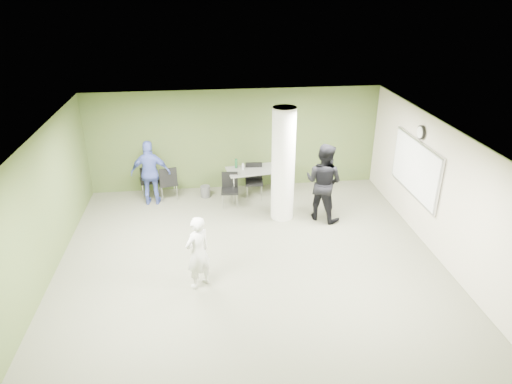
{
  "coord_description": "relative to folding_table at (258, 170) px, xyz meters",
  "views": [
    {
      "loc": [
        -0.84,
        -7.98,
        5.42
      ],
      "look_at": [
        0.23,
        1.0,
        1.19
      ],
      "focal_mm": 32.0,
      "sensor_mm": 36.0,
      "label": 1
    }
  ],
  "objects": [
    {
      "name": "column",
      "position": [
        0.44,
        -1.27,
        0.64
      ],
      "size": [
        0.56,
        0.56,
        2.8
      ],
      "primitive_type": "cylinder",
      "color": "silver",
      "rests_on": "floor"
    },
    {
      "name": "folding_table",
      "position": [
        0.0,
        0.0,
        0.0
      ],
      "size": [
        1.8,
        1.0,
        1.06
      ],
      "rotation": [
        0.0,
        0.0,
        0.15
      ],
      "color": "gray",
      "rests_on": "floor"
    },
    {
      "name": "floor",
      "position": [
        -0.56,
        -3.27,
        -0.76
      ],
      "size": [
        8.0,
        8.0,
        0.0
      ],
      "primitive_type": "plane",
      "color": "#5B5B48",
      "rests_on": "ground"
    },
    {
      "name": "chair_back_left",
      "position": [
        -2.94,
        0.29,
        -0.22
      ],
      "size": [
        0.53,
        0.53,
        0.92
      ],
      "rotation": [
        0.0,
        0.0,
        3.33
      ],
      "color": "black",
      "rests_on": "floor"
    },
    {
      "name": "whiteboard",
      "position": [
        3.36,
        -2.07,
        0.74
      ],
      "size": [
        0.05,
        2.3,
        1.3
      ],
      "color": "silver",
      "rests_on": "wall_right_cream"
    },
    {
      "name": "wall_left",
      "position": [
        -4.56,
        -3.27,
        0.64
      ],
      "size": [
        0.02,
        8.0,
        2.8
      ],
      "primitive_type": "cube",
      "color": "#50602D",
      "rests_on": "floor"
    },
    {
      "name": "woman_white",
      "position": [
        -1.63,
        -3.89,
        -0.01
      ],
      "size": [
        0.65,
        0.62,
        1.5
      ],
      "primitive_type": "imported",
      "rotation": [
        0.0,
        0.0,
        3.82
      ],
      "color": "silver",
      "rests_on": "floor"
    },
    {
      "name": "ceiling",
      "position": [
        -0.56,
        -3.27,
        2.04
      ],
      "size": [
        8.0,
        8.0,
        0.0
      ],
      "primitive_type": "plane",
      "rotation": [
        3.14,
        0.0,
        0.0
      ],
      "color": "white",
      "rests_on": "wall_back"
    },
    {
      "name": "chair_table_right",
      "position": [
        -0.12,
        -0.02,
        -0.21
      ],
      "size": [
        0.51,
        0.51,
        0.95
      ],
      "rotation": [
        0.0,
        0.0,
        -0.08
      ],
      "color": "black",
      "rests_on": "floor"
    },
    {
      "name": "man_blue",
      "position": [
        -2.82,
        -0.12,
        0.11
      ],
      "size": [
        1.04,
        0.48,
        1.74
      ],
      "primitive_type": "imported",
      "rotation": [
        0.0,
        0.0,
        3.09
      ],
      "color": "#4352A7",
      "rests_on": "floor"
    },
    {
      "name": "chair_back_right",
      "position": [
        -2.42,
        0.04,
        -0.2
      ],
      "size": [
        0.57,
        0.57,
        0.96
      ],
      "rotation": [
        0.0,
        0.0,
        3.37
      ],
      "color": "black",
      "rests_on": "floor"
    },
    {
      "name": "wall_right_cream",
      "position": [
        3.44,
        -3.27,
        0.64
      ],
      "size": [
        0.02,
        8.0,
        2.8
      ],
      "primitive_type": "cube",
      "color": "beige",
      "rests_on": "floor"
    },
    {
      "name": "man_black",
      "position": [
        1.41,
        -1.45,
        0.21
      ],
      "size": [
        1.2,
        1.17,
        1.95
      ],
      "primitive_type": "imported",
      "rotation": [
        0.0,
        0.0,
        2.44
      ],
      "color": "black",
      "rests_on": "floor"
    },
    {
      "name": "wall_clock",
      "position": [
        3.36,
        -2.07,
        1.59
      ],
      "size": [
        0.06,
        0.32,
        0.32
      ],
      "color": "black",
      "rests_on": "wall_right_cream"
    },
    {
      "name": "wastebasket",
      "position": [
        -1.44,
        0.12,
        -0.61
      ],
      "size": [
        0.27,
        0.27,
        0.31
      ],
      "primitive_type": "cylinder",
      "color": "#4C4C4C",
      "rests_on": "floor"
    },
    {
      "name": "chair_table_left",
      "position": [
        -0.8,
        -0.44,
        -0.25
      ],
      "size": [
        0.47,
        0.47,
        0.88
      ],
      "rotation": [
        0.0,
        0.0,
        -0.08
      ],
      "color": "black",
      "rests_on": "floor"
    },
    {
      "name": "wall_back",
      "position": [
        -0.56,
        0.73,
        0.64
      ],
      "size": [
        8.0,
        2.8,
        0.02
      ],
      "primitive_type": "cube",
      "rotation": [
        1.57,
        0.0,
        0.0
      ],
      "color": "#50602D",
      "rests_on": "floor"
    }
  ]
}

